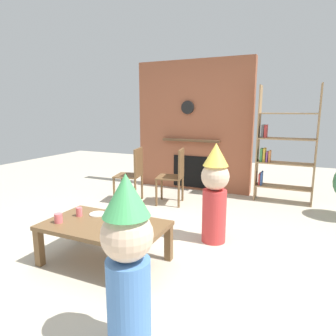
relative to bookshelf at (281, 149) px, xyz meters
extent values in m
plane|color=#BCB29E|center=(-1.27, -2.40, -0.88)|extent=(12.00, 12.00, 0.00)
cube|color=#935138|center=(-1.59, 0.20, 0.32)|extent=(2.20, 0.18, 2.40)
cube|color=black|center=(-1.59, 0.10, -0.53)|extent=(0.70, 0.02, 0.60)
cube|color=brown|center=(-1.59, 0.06, 0.07)|extent=(1.10, 0.10, 0.04)
cylinder|color=black|center=(-1.67, 0.08, 0.67)|extent=(0.24, 0.04, 0.24)
cube|color=#9E7A51|center=(-0.37, 0.00, 0.07)|extent=(0.02, 0.28, 1.90)
cube|color=#9E7A51|center=(0.51, 0.00, 0.07)|extent=(0.02, 0.28, 1.90)
cube|color=#9E7A51|center=(0.07, 0.00, -0.63)|extent=(0.86, 0.28, 0.02)
cube|color=#9E7A51|center=(0.07, 0.00, -0.23)|extent=(0.86, 0.28, 0.02)
cube|color=#9E7A51|center=(0.07, 0.00, 0.17)|extent=(0.86, 0.28, 0.02)
cube|color=#9E7A51|center=(0.07, 0.00, 0.57)|extent=(0.86, 0.28, 0.02)
cube|color=#B23333|center=(-0.31, 0.00, -0.53)|extent=(0.03, 0.20, 0.19)
cube|color=#3359A5|center=(-0.28, 0.00, -0.51)|extent=(0.02, 0.20, 0.22)
cube|color=#3F8C4C|center=(-0.30, 0.00, -0.12)|extent=(0.04, 0.20, 0.21)
cube|color=gold|center=(-0.26, 0.00, -0.11)|extent=(0.04, 0.20, 0.22)
cube|color=#8C4C99|center=(-0.21, 0.00, -0.14)|extent=(0.02, 0.20, 0.17)
cube|color=#D87F3F|center=(-0.17, 0.00, -0.13)|extent=(0.03, 0.20, 0.18)
cube|color=#4C4C51|center=(-0.31, 0.00, 0.28)|extent=(0.04, 0.20, 0.21)
cube|color=#B23333|center=(-0.26, 0.00, 0.28)|extent=(0.04, 0.20, 0.21)
cube|color=brown|center=(-1.41, -2.88, -0.49)|extent=(1.20, 0.71, 0.04)
cube|color=brown|center=(-1.97, -3.19, -0.70)|extent=(0.07, 0.07, 0.37)
cube|color=brown|center=(-0.86, -3.19, -0.70)|extent=(0.07, 0.07, 0.37)
cube|color=brown|center=(-1.97, -2.58, -0.70)|extent=(0.07, 0.07, 0.37)
cube|color=brown|center=(-0.86, -2.58, -0.70)|extent=(0.07, 0.07, 0.37)
cylinder|color=silver|center=(-0.89, -3.13, -0.42)|extent=(0.07, 0.07, 0.11)
cylinder|color=#8CD18C|center=(-1.08, -2.77, -0.42)|extent=(0.08, 0.08, 0.10)
cylinder|color=#E5666B|center=(-1.84, -3.05, -0.43)|extent=(0.08, 0.08, 0.09)
cylinder|color=#E5666B|center=(-1.78, -2.81, -0.43)|extent=(0.06, 0.06, 0.09)
cylinder|color=white|center=(-1.63, -2.70, -0.47)|extent=(0.17, 0.17, 0.01)
cylinder|color=white|center=(-1.32, -2.71, -0.47)|extent=(0.21, 0.21, 0.01)
cone|color=#EAC68C|center=(-1.25, -3.00, -0.44)|extent=(0.10, 0.10, 0.07)
cube|color=silver|center=(-1.00, -2.99, -0.47)|extent=(0.13, 0.10, 0.01)
cylinder|color=#4C7FC6|center=(-0.61, -3.73, -0.58)|extent=(0.28, 0.28, 0.62)
sphere|color=beige|center=(-0.61, -3.73, -0.11)|extent=(0.32, 0.32, 0.32)
cone|color=#4CB766|center=(-0.61, -3.73, 0.14)|extent=(0.29, 0.29, 0.25)
cylinder|color=#D13838|center=(-0.56, -1.95, -0.58)|extent=(0.28, 0.28, 0.61)
sphere|color=beige|center=(-0.56, -1.95, -0.11)|extent=(0.32, 0.32, 0.32)
cone|color=#F2D14C|center=(-0.56, -1.95, 0.14)|extent=(0.29, 0.29, 0.25)
cube|color=brown|center=(-2.28, -1.04, -0.44)|extent=(0.48, 0.48, 0.02)
cube|color=brown|center=(-2.10, -1.00, -0.21)|extent=(0.11, 0.40, 0.45)
cylinder|color=brown|center=(-2.49, -0.90, -0.67)|extent=(0.04, 0.04, 0.43)
cylinder|color=brown|center=(-2.42, -1.26, -0.67)|extent=(0.04, 0.04, 0.43)
cylinder|color=brown|center=(-2.14, -0.83, -0.67)|extent=(0.04, 0.04, 0.43)
cylinder|color=brown|center=(-2.07, -1.18, -0.67)|extent=(0.04, 0.04, 0.43)
cube|color=brown|center=(-1.61, -0.86, -0.44)|extent=(0.47, 0.47, 0.02)
cube|color=brown|center=(-1.42, -0.82, -0.21)|extent=(0.11, 0.40, 0.45)
cylinder|color=brown|center=(-1.82, -0.72, -0.67)|extent=(0.04, 0.04, 0.43)
cylinder|color=brown|center=(-1.74, -1.08, -0.67)|extent=(0.04, 0.04, 0.43)
cylinder|color=brown|center=(-1.47, -0.65, -0.67)|extent=(0.04, 0.04, 0.43)
cylinder|color=brown|center=(-1.39, -1.00, -0.67)|extent=(0.04, 0.04, 0.43)
camera|label=1|loc=(0.29, -5.13, 0.62)|focal=31.78mm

